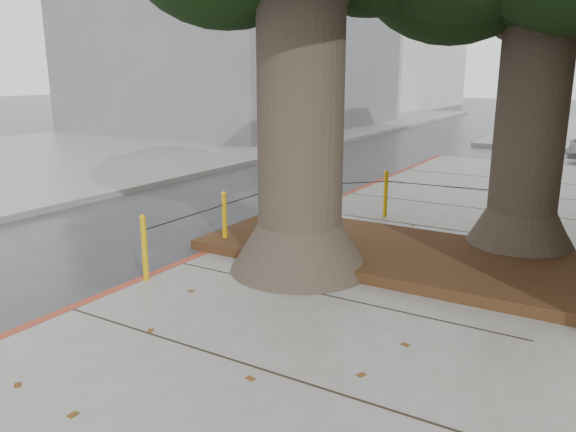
{
  "coord_description": "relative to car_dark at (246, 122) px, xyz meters",
  "views": [
    {
      "loc": [
        3.59,
        -4.08,
        2.94
      ],
      "look_at": [
        -0.15,
        2.12,
        1.1
      ],
      "focal_mm": 35.0,
      "sensor_mm": 36.0,
      "label": 1
    }
  ],
  "objects": [
    {
      "name": "building_far_white",
      "position": [
        -4.06,
        25.76,
        6.89
      ],
      "size": [
        12.0,
        18.0,
        15.0
      ],
      "primitive_type": "cube",
      "color": "silver",
      "rests_on": "ground"
    },
    {
      "name": "bollard_ring",
      "position": [
        12.07,
        -14.86,
        0.05
      ],
      "size": [
        3.79,
        5.39,
        0.95
      ],
      "color": "#CB9D0B",
      "rests_on": "sidewalk_main"
    },
    {
      "name": "car_dark",
      "position": [
        0.0,
        0.0,
        0.0
      ],
      "size": [
        2.25,
        4.41,
        1.23
      ],
      "primitive_type": "imported",
      "rotation": [
        0.0,
        0.0,
        0.13
      ],
      "color": "black",
      "rests_on": "ground"
    },
    {
      "name": "sidewalk_opposite",
      "position": [
        -1.06,
        -9.24,
        -0.54
      ],
      "size": [
        14.0,
        60.0,
        0.15
      ],
      "primitive_type": "cube",
      "color": "slate",
      "rests_on": "ground"
    },
    {
      "name": "planter_bed",
      "position": [
        13.84,
        -15.34,
        -0.38
      ],
      "size": [
        6.4,
        2.6,
        0.16
      ],
      "primitive_type": "cube",
      "color": "black",
      "rests_on": "sidewalk_main"
    },
    {
      "name": "curb_red",
      "position": [
        10.94,
        -16.74,
        -0.54
      ],
      "size": [
        0.14,
        26.0,
        0.16
      ],
      "primitive_type": "cube",
      "color": "maroon",
      "rests_on": "ground"
    },
    {
      "name": "building_far_grey",
      "position": [
        -2.06,
        2.76,
        5.39
      ],
      "size": [
        12.0,
        16.0,
        12.0
      ],
      "primitive_type": "cube",
      "color": "slate",
      "rests_on": "ground"
    },
    {
      "name": "ground",
      "position": [
        12.94,
        -19.24,
        -0.61
      ],
      "size": [
        140.0,
        140.0,
        0.0
      ],
      "primitive_type": "plane",
      "color": "#28282B",
      "rests_on": "ground"
    }
  ]
}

